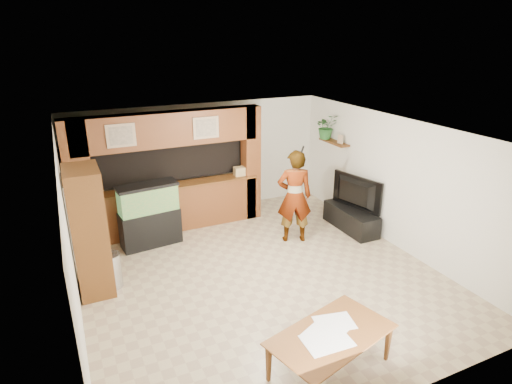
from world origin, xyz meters
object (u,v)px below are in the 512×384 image
pantry_cabinet (89,231)px  aquarium (150,216)px  television (353,193)px  dining_table (332,353)px  person (294,197)px

pantry_cabinet → aquarium: size_ratio=1.63×
pantry_cabinet → television: (5.35, 0.12, -0.23)m
pantry_cabinet → television: pantry_cabinet is taller
television → dining_table: (-2.82, -3.40, -0.55)m
aquarium → dining_table: aquarium is taller
pantry_cabinet → television: size_ratio=1.69×
aquarium → person: (2.74, -1.04, 0.33)m
person → aquarium: bearing=-0.4°
aquarium → person: bearing=-27.0°
television → dining_table: size_ratio=0.79×
aquarium → person: person is taller
aquarium → pantry_cabinet: bearing=-140.6°
television → dining_table: bearing=126.1°
person → dining_table: bearing=88.3°
pantry_cabinet → person: bearing=2.6°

